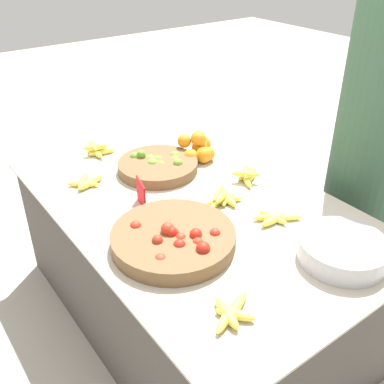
{
  "coord_description": "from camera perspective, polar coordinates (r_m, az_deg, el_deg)",
  "views": [
    {
      "loc": [
        1.32,
        -0.97,
        1.68
      ],
      "look_at": [
        0.0,
        0.0,
        0.7
      ],
      "focal_mm": 42.0,
      "sensor_mm": 36.0,
      "label": 1
    }
  ],
  "objects": [
    {
      "name": "banana_bunch_middle_right",
      "position": [
        2.39,
        -11.97,
        5.33
      ],
      "size": [
        0.17,
        0.16,
        0.06
      ],
      "color": "#EFDB4C",
      "rests_on": "market_table"
    },
    {
      "name": "banana_bunch_front_left",
      "position": [
        1.83,
        10.51,
        -3.29
      ],
      "size": [
        0.15,
        0.19,
        0.03
      ],
      "color": "#EFDB4C",
      "rests_on": "market_table"
    },
    {
      "name": "banana_bunch_front_center",
      "position": [
        2.1,
        -13.2,
        1.22
      ],
      "size": [
        0.14,
        0.17,
        0.04
      ],
      "color": "#EFDB4C",
      "rests_on": "market_table"
    },
    {
      "name": "banana_bunch_middle_left",
      "position": [
        1.41,
        4.97,
        -15.02
      ],
      "size": [
        0.15,
        0.2,
        0.03
      ],
      "color": "#EFDB4C",
      "rests_on": "market_table"
    },
    {
      "name": "ground_plane",
      "position": [
        2.34,
        0.0,
        -14.84
      ],
      "size": [
        12.0,
        12.0,
        0.0
      ],
      "primitive_type": "plane",
      "color": "#ADA599"
    },
    {
      "name": "lime_bowl",
      "position": [
        2.17,
        -4.35,
        3.39
      ],
      "size": [
        0.38,
        0.38,
        0.09
      ],
      "color": "brown",
      "rests_on": "market_table"
    },
    {
      "name": "orange_pile",
      "position": [
        2.29,
        0.89,
        5.61
      ],
      "size": [
        0.19,
        0.21,
        0.14
      ],
      "color": "orange",
      "rests_on": "market_table"
    },
    {
      "name": "banana_bunch_front_right",
      "position": [
        2.11,
        7.1,
        2.2
      ],
      "size": [
        0.16,
        0.18,
        0.06
      ],
      "color": "#EFDB4C",
      "rests_on": "market_table"
    },
    {
      "name": "banana_bunch_back_center",
      "position": [
        1.92,
        3.9,
        -0.78
      ],
      "size": [
        0.16,
        0.19,
        0.05
      ],
      "color": "#EFDB4C",
      "rests_on": "market_table"
    },
    {
      "name": "metal_bowl",
      "position": [
        1.68,
        18.56,
        -7.01
      ],
      "size": [
        0.31,
        0.31,
        0.08
      ],
      "color": "#B7B7BF",
      "rests_on": "market_table"
    },
    {
      "name": "market_table",
      "position": [
        2.12,
        0.0,
        -8.7
      ],
      "size": [
        1.68,
        1.05,
        0.65
      ],
      "color": "#4C4742",
      "rests_on": "ground_plane"
    },
    {
      "name": "vendor_person",
      "position": [
        2.25,
        21.65,
        5.21
      ],
      "size": [
        0.34,
        0.34,
        1.7
      ],
      "color": "#385B42",
      "rests_on": "ground_plane"
    },
    {
      "name": "tomato_basket",
      "position": [
        1.66,
        -2.4,
        -5.93
      ],
      "size": [
        0.46,
        0.46,
        0.1
      ],
      "color": "brown",
      "rests_on": "market_table"
    },
    {
      "name": "price_sign",
      "position": [
        1.89,
        -6.48,
        -0.27
      ],
      "size": [
        0.12,
        0.04,
        0.12
      ],
      "rotation": [
        0.0,
        0.0,
        -0.27
      ],
      "color": "red",
      "rests_on": "market_table"
    }
  ]
}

